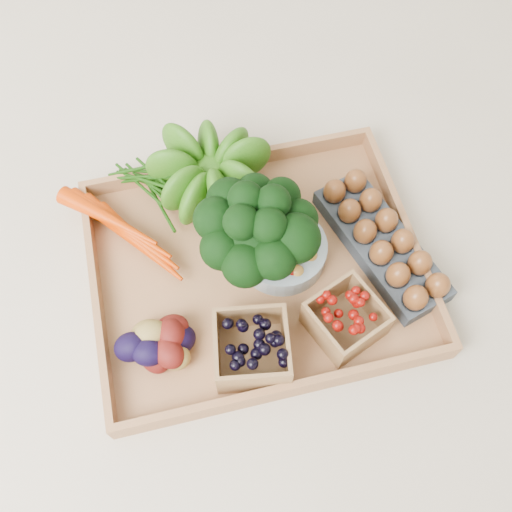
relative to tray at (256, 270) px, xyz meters
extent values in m
plane|color=beige|center=(0.00, 0.00, -0.01)|extent=(4.00, 4.00, 0.00)
cube|color=#AA7447|center=(0.00, 0.00, 0.00)|extent=(0.55, 0.45, 0.01)
sphere|color=#15460B|center=(-0.04, 0.17, 0.08)|extent=(0.14, 0.14, 0.14)
cylinder|color=#8C9EA5|center=(0.05, 0.01, 0.03)|extent=(0.15, 0.15, 0.04)
cube|color=#3A414A|center=(0.22, -0.01, 0.02)|extent=(0.17, 0.30, 0.03)
cube|color=black|center=(-0.04, -0.15, 0.05)|extent=(0.13, 0.13, 0.08)
cube|color=#680804|center=(0.11, -0.14, 0.04)|extent=(0.13, 0.13, 0.07)
camera|label=1|loc=(-0.10, -0.42, 0.88)|focal=40.00mm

